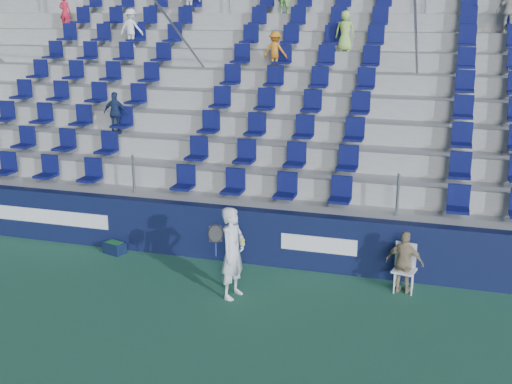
# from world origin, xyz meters

# --- Properties ---
(ground) EXTENTS (70.00, 70.00, 0.00)m
(ground) POSITION_xyz_m (0.00, 0.00, 0.00)
(ground) COLOR #296045
(ground) RESTS_ON ground
(sponsor_wall) EXTENTS (24.00, 0.32, 1.20)m
(sponsor_wall) POSITION_xyz_m (0.00, 3.15, 0.60)
(sponsor_wall) COLOR #0F1538
(sponsor_wall) RESTS_ON ground
(grandstand) EXTENTS (24.00, 8.17, 6.63)m
(grandstand) POSITION_xyz_m (0.00, 8.24, 2.13)
(grandstand) COLOR #A3A29D
(grandstand) RESTS_ON ground
(tennis_player) EXTENTS (0.69, 0.73, 1.78)m
(tennis_player) POSITION_xyz_m (0.17, 1.37, 0.89)
(tennis_player) COLOR silver
(tennis_player) RESTS_ON ground
(line_judge_chair) EXTENTS (0.49, 0.50, 0.94)m
(line_judge_chair) POSITION_xyz_m (3.28, 2.65, 0.54)
(line_judge_chair) COLOR white
(line_judge_chair) RESTS_ON ground
(line_judge) EXTENTS (0.77, 0.42, 1.25)m
(line_judge) POSITION_xyz_m (3.28, 2.50, 0.62)
(line_judge) COLOR tan
(line_judge) RESTS_ON ground
(ball_bin) EXTENTS (0.54, 0.43, 0.26)m
(ball_bin) POSITION_xyz_m (-3.12, 2.75, 0.14)
(ball_bin) COLOR #0E1835
(ball_bin) RESTS_ON ground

